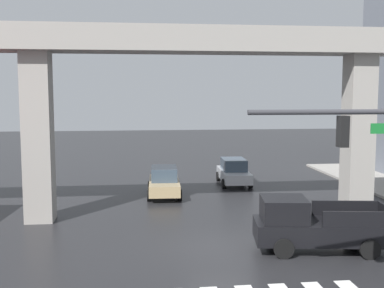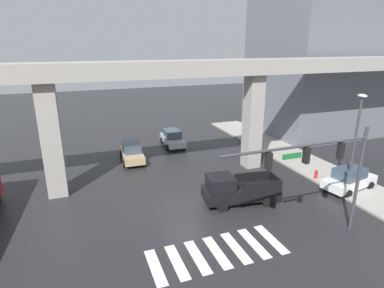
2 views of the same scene
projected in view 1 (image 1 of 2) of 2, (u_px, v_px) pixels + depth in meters
The scene contains 5 objects.
ground_plane at pixel (221, 247), 18.87m from camera, with size 120.00×120.00×0.00m, color #232326.
elevated_overpass at pixel (205, 54), 22.81m from camera, with size 59.33×2.30×9.22m.
pickup_truck at pixel (313, 226), 18.36m from camera, with size 5.32×2.62×2.08m.
sedan_silver at pixel (234, 172), 31.78m from camera, with size 2.08×4.36×1.72m.
sedan_tan at pixel (164, 182), 28.20m from camera, with size 2.10×4.37×1.72m.
Camera 1 is at (-3.26, -18.07, 6.10)m, focal length 44.38 mm.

